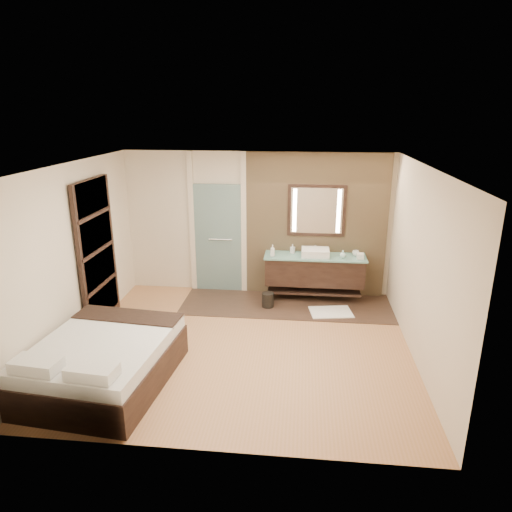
# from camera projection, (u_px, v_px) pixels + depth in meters

# --- Properties ---
(floor) EXTENTS (5.00, 5.00, 0.00)m
(floor) POSITION_uv_depth(u_px,v_px,m) (242.00, 346.00, 6.91)
(floor) COLOR #AF7749
(floor) RESTS_ON ground
(tile_strip) EXTENTS (3.80, 1.30, 0.01)m
(tile_strip) POSITION_uv_depth(u_px,v_px,m) (286.00, 304.00, 8.36)
(tile_strip) COLOR #36271D
(tile_strip) RESTS_ON floor
(stone_wall) EXTENTS (2.60, 0.08, 2.70)m
(stone_wall) POSITION_uv_depth(u_px,v_px,m) (316.00, 226.00, 8.48)
(stone_wall) COLOR #A0825B
(stone_wall) RESTS_ON floor
(vanity) EXTENTS (1.85, 0.55, 0.88)m
(vanity) POSITION_uv_depth(u_px,v_px,m) (315.00, 270.00, 8.44)
(vanity) COLOR black
(vanity) RESTS_ON stone_wall
(mirror_unit) EXTENTS (1.06, 0.04, 0.96)m
(mirror_unit) POSITION_uv_depth(u_px,v_px,m) (317.00, 211.00, 8.34)
(mirror_unit) COLOR black
(mirror_unit) RESTS_ON stone_wall
(frosted_door) EXTENTS (1.10, 0.12, 2.70)m
(frosted_door) POSITION_uv_depth(u_px,v_px,m) (218.00, 234.00, 8.72)
(frosted_door) COLOR #9DC7C6
(frosted_door) RESTS_ON floor
(shoji_partition) EXTENTS (0.06, 1.20, 2.40)m
(shoji_partition) POSITION_uv_depth(u_px,v_px,m) (97.00, 253.00, 7.35)
(shoji_partition) COLOR black
(shoji_partition) RESTS_ON floor
(bed) EXTENTS (1.75, 2.11, 0.76)m
(bed) POSITION_uv_depth(u_px,v_px,m) (103.00, 362.00, 5.88)
(bed) COLOR black
(bed) RESTS_ON floor
(bath_mat) EXTENTS (0.79, 0.61, 0.02)m
(bath_mat) POSITION_uv_depth(u_px,v_px,m) (331.00, 312.00, 8.02)
(bath_mat) COLOR white
(bath_mat) RESTS_ON floor
(waste_bin) EXTENTS (0.28, 0.28, 0.27)m
(waste_bin) POSITION_uv_depth(u_px,v_px,m) (268.00, 300.00, 8.23)
(waste_bin) COLOR black
(waste_bin) RESTS_ON floor
(tissue_box) EXTENTS (0.12, 0.12, 0.10)m
(tissue_box) POSITION_uv_depth(u_px,v_px,m) (360.00, 256.00, 8.16)
(tissue_box) COLOR silver
(tissue_box) RESTS_ON vanity
(soap_bottle_a) EXTENTS (0.10, 0.10, 0.22)m
(soap_bottle_a) POSITION_uv_depth(u_px,v_px,m) (273.00, 251.00, 8.28)
(soap_bottle_a) COLOR silver
(soap_bottle_a) RESTS_ON vanity
(soap_bottle_b) EXTENTS (0.09, 0.10, 0.17)m
(soap_bottle_b) POSITION_uv_depth(u_px,v_px,m) (293.00, 249.00, 8.47)
(soap_bottle_b) COLOR #B2B2B2
(soap_bottle_b) RESTS_ON vanity
(soap_bottle_c) EXTENTS (0.11, 0.11, 0.14)m
(soap_bottle_c) POSITION_uv_depth(u_px,v_px,m) (343.00, 254.00, 8.20)
(soap_bottle_c) COLOR silver
(soap_bottle_c) RESTS_ON vanity
(cup) EXTENTS (0.14, 0.14, 0.09)m
(cup) POSITION_uv_depth(u_px,v_px,m) (356.00, 253.00, 8.33)
(cup) COLOR white
(cup) RESTS_ON vanity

